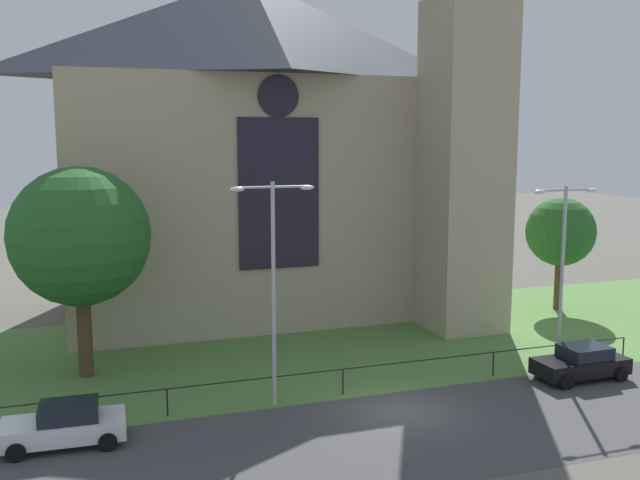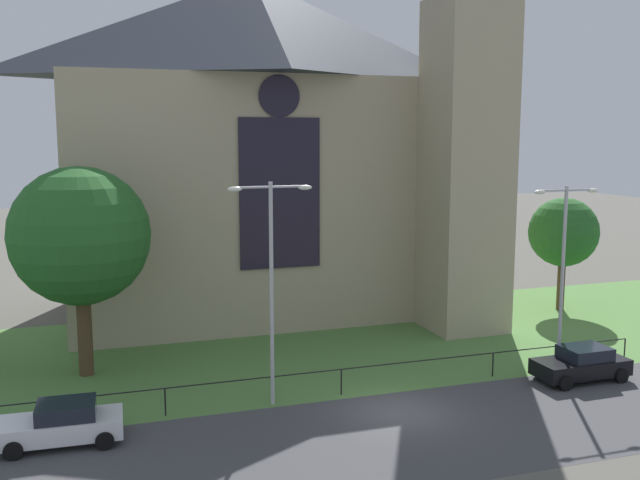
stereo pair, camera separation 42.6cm
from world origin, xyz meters
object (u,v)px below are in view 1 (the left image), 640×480
object	(u,v)px
church_building	(267,144)
parked_car_white	(65,425)
tree_right_far	(561,232)
streetlamp_far	(563,254)
streetlamp_near	(273,267)
tree_left_near	(80,237)
parked_car_black	(581,363)

from	to	relation	value
church_building	parked_car_white	world-z (taller)	church_building
tree_right_far	streetlamp_far	distance (m)	12.21
streetlamp_near	streetlamp_far	size ratio (longest dim) A/B	1.05
church_building	streetlamp_near	world-z (taller)	church_building
tree_left_near	streetlamp_near	size ratio (longest dim) A/B	1.05
church_building	streetlamp_near	xyz separation A→B (m)	(-3.76, -15.21, -4.62)
streetlamp_far	parked_car_white	bearing A→B (deg)	-176.37
church_building	tree_left_near	distance (m)	14.74
tree_right_far	tree_left_near	bearing A→B (deg)	-172.63
streetlamp_far	parked_car_black	bearing A→B (deg)	-86.45
tree_left_near	streetlamp_far	xyz separation A→B (m)	(20.80, -6.11, -0.94)
church_building	streetlamp_far	distance (m)	18.78
tree_right_far	streetlamp_far	world-z (taller)	streetlamp_far
tree_right_far	streetlamp_far	xyz separation A→B (m)	(-7.34, -9.75, 0.56)
church_building	tree_left_near	bearing A→B (deg)	-140.17
tree_left_near	parked_car_white	bearing A→B (deg)	-96.29
church_building	parked_car_black	size ratio (longest dim) A/B	6.15
tree_left_near	streetlamp_near	bearing A→B (deg)	-40.51
parked_car_white	parked_car_black	distance (m)	21.72
streetlamp_near	streetlamp_far	distance (m)	13.65
streetlamp_near	parked_car_black	world-z (taller)	streetlamp_near
church_building	streetlamp_near	size ratio (longest dim) A/B	2.89
parked_car_white	tree_left_near	bearing A→B (deg)	-93.92
church_building	streetlamp_near	bearing A→B (deg)	-103.90
church_building	parked_car_white	distance (m)	22.44
tree_right_far	parked_car_white	bearing A→B (deg)	-159.00
parked_car_white	church_building	bearing A→B (deg)	-122.91
tree_right_far	parked_car_black	size ratio (longest dim) A/B	1.66
tree_left_near	parked_car_white	size ratio (longest dim) A/B	2.22
tree_right_far	streetlamp_far	bearing A→B (deg)	-126.98
tree_right_far	parked_car_black	xyz separation A→B (m)	(-7.25, -11.26, -4.11)
streetlamp_near	parked_car_white	xyz separation A→B (m)	(-7.97, -1.37, -4.91)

